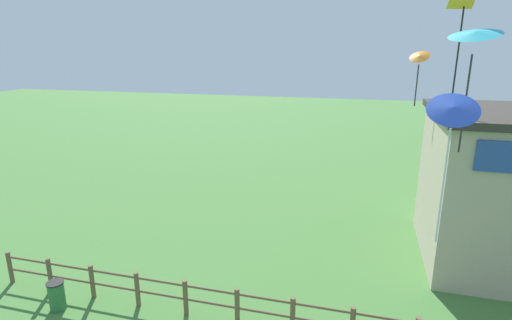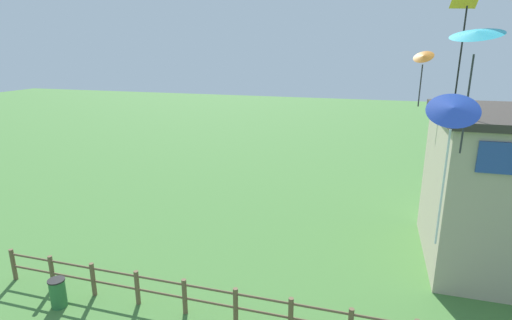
% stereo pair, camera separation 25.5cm
% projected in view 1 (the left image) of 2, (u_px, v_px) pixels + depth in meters
% --- Properties ---
extents(wooden_fence, '(15.71, 0.14, 1.10)m').
position_uv_depth(wooden_fence, '(237.00, 304.00, 11.04)').
color(wooden_fence, brown).
rests_on(wooden_fence, ground_plane).
extents(trash_bin, '(0.49, 0.49, 0.90)m').
position_uv_depth(trash_bin, '(57.00, 296.00, 11.69)').
color(trash_bin, '#2D6B38').
rests_on(trash_bin, ground_plane).
extents(kite_orange_delta, '(0.96, 0.91, 2.12)m').
position_uv_depth(kite_orange_delta, '(419.00, 59.00, 15.12)').
color(kite_orange_delta, orange).
extents(kite_blue_delta, '(1.29, 1.14, 3.82)m').
position_uv_depth(kite_blue_delta, '(453.00, 113.00, 9.37)').
color(kite_blue_delta, blue).
extents(kite_cyan_delta, '(1.72, 1.71, 3.32)m').
position_uv_depth(kite_cyan_delta, '(475.00, 36.00, 10.08)').
color(kite_cyan_delta, '#2DB2C6').
extents(kite_yellow_diamond, '(0.94, 0.78, 3.77)m').
position_uv_depth(kite_yellow_diamond, '(464.00, 9.00, 11.73)').
color(kite_yellow_diamond, yellow).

